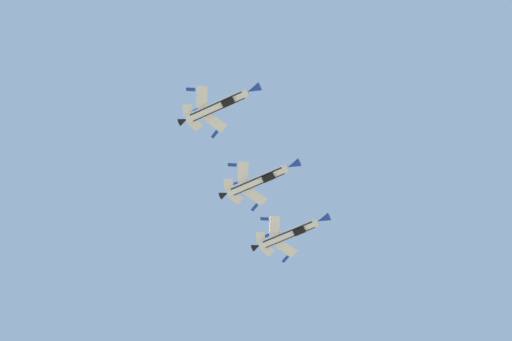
# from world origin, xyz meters

# --- Properties ---
(fighter_jet_lead) EXTENTS (15.01, 10.53, 4.35)m
(fighter_jet_lead) POSITION_xyz_m (10.96, 67.30, 138.43)
(fighter_jet_lead) COLOR white
(fighter_jet_left_wing) EXTENTS (15.01, 10.53, 4.34)m
(fighter_jet_left_wing) POSITION_xyz_m (5.11, 55.78, 137.26)
(fighter_jet_left_wing) COLOR white
(fighter_jet_right_wing) EXTENTS (15.01, 10.53, 4.36)m
(fighter_jet_right_wing) POSITION_xyz_m (-2.03, 42.14, 139.08)
(fighter_jet_right_wing) COLOR white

